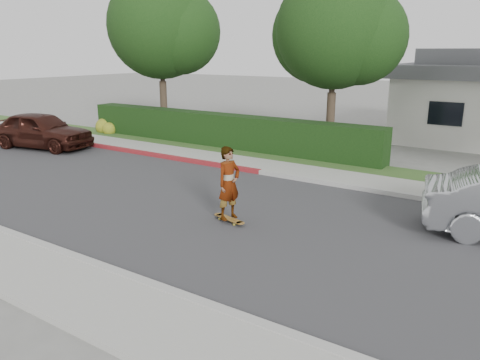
# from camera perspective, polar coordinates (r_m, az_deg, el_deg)

# --- Properties ---
(ground) EXTENTS (120.00, 120.00, 0.00)m
(ground) POSITION_cam_1_polar(r_m,az_deg,el_deg) (13.96, -9.83, -2.28)
(ground) COLOR slate
(ground) RESTS_ON ground
(road) EXTENTS (60.00, 8.00, 0.01)m
(road) POSITION_cam_1_polar(r_m,az_deg,el_deg) (13.96, -9.83, -2.26)
(road) COLOR #2D2D30
(road) RESTS_ON ground
(curb_near) EXTENTS (60.00, 0.20, 0.15)m
(curb_near) POSITION_cam_1_polar(r_m,az_deg,el_deg) (11.50, -24.00, -6.98)
(curb_near) COLOR #9E9E99
(curb_near) RESTS_ON ground
(curb_far) EXTENTS (60.00, 0.20, 0.15)m
(curb_far) POSITION_cam_1_polar(r_m,az_deg,el_deg) (17.03, -0.40, 1.45)
(curb_far) COLOR #9E9E99
(curb_far) RESTS_ON ground
(curb_red_section) EXTENTS (12.00, 0.21, 0.15)m
(curb_red_section) POSITION_cam_1_polar(r_m,az_deg,el_deg) (20.17, -12.30, 3.33)
(curb_red_section) COLOR maroon
(curb_red_section) RESTS_ON ground
(sidewalk_far) EXTENTS (60.00, 1.60, 0.12)m
(sidewalk_far) POSITION_cam_1_polar(r_m,az_deg,el_deg) (17.76, 1.22, 1.99)
(sidewalk_far) COLOR gray
(sidewalk_far) RESTS_ON ground
(planting_strip) EXTENTS (60.00, 1.60, 0.10)m
(planting_strip) POSITION_cam_1_polar(r_m,az_deg,el_deg) (19.10, 3.79, 2.89)
(planting_strip) COLOR #2D4C1E
(planting_strip) RESTS_ON ground
(hedge) EXTENTS (15.00, 1.00, 1.50)m
(hedge) POSITION_cam_1_polar(r_m,az_deg,el_deg) (21.06, -2.49, 6.04)
(hedge) COLOR black
(hedge) RESTS_ON ground
(flowering_shrub) EXTENTS (1.40, 1.00, 0.90)m
(flowering_shrub) POSITION_cam_1_polar(r_m,az_deg,el_deg) (25.53, -16.04, 6.17)
(flowering_shrub) COLOR #2D4C19
(flowering_shrub) RESTS_ON ground
(tree_left) EXTENTS (5.99, 5.21, 8.00)m
(tree_left) POSITION_cam_1_polar(r_m,az_deg,el_deg) (24.81, -9.39, 17.75)
(tree_left) COLOR #33261C
(tree_left) RESTS_ON ground
(tree_center) EXTENTS (5.66, 4.84, 7.44)m
(tree_center) POSITION_cam_1_polar(r_m,az_deg,el_deg) (20.33, 11.66, 17.16)
(tree_center) COLOR #33261C
(tree_center) RESTS_ON ground
(skateboard) EXTENTS (1.07, 0.46, 0.10)m
(skateboard) POSITION_cam_1_polar(r_m,az_deg,el_deg) (11.89, -1.33, -4.76)
(skateboard) COLOR gold
(skateboard) RESTS_ON ground
(skateboarder) EXTENTS (0.58, 0.76, 1.85)m
(skateboarder) POSITION_cam_1_polar(r_m,az_deg,el_deg) (11.60, -1.36, -0.40)
(skateboarder) COLOR white
(skateboarder) RESTS_ON skateboard
(car_maroon) EXTENTS (5.03, 2.79, 1.62)m
(car_maroon) POSITION_cam_1_polar(r_m,az_deg,el_deg) (22.62, -23.09, 5.62)
(car_maroon) COLOR #341610
(car_maroon) RESTS_ON ground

